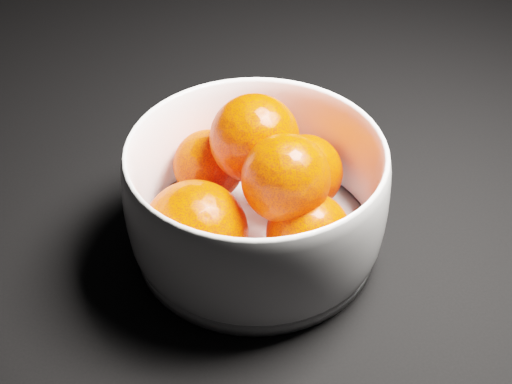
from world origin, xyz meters
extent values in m
cube|color=black|center=(0.00, 0.00, 0.00)|extent=(3.00, 3.00, 0.00)
cylinder|color=white|center=(-0.25, -0.24, 0.01)|extent=(0.20, 0.20, 0.01)
sphere|color=#FF2C00|center=(-0.20, -0.21, 0.04)|extent=(0.06, 0.06, 0.06)
sphere|color=#FF2C00|center=(-0.28, -0.18, 0.04)|extent=(0.06, 0.06, 0.06)
sphere|color=#FF2C00|center=(-0.30, -0.26, 0.04)|extent=(0.08, 0.08, 0.08)
sphere|color=#FF2C00|center=(-0.22, -0.28, 0.04)|extent=(0.06, 0.06, 0.06)
sphere|color=#FF2C00|center=(-0.24, -0.21, 0.08)|extent=(0.07, 0.07, 0.07)
sphere|color=#FF2C00|center=(-0.23, -0.26, 0.08)|extent=(0.07, 0.07, 0.07)
camera|label=1|loc=(-0.36, -0.65, 0.42)|focal=50.00mm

